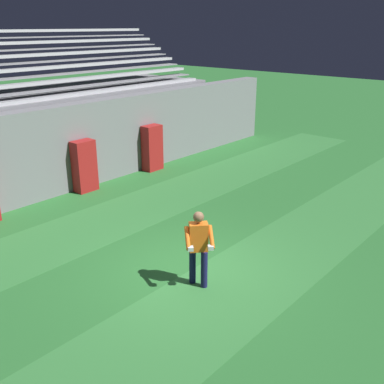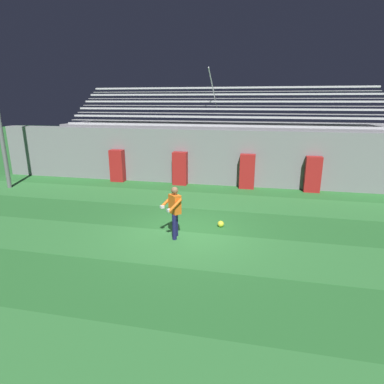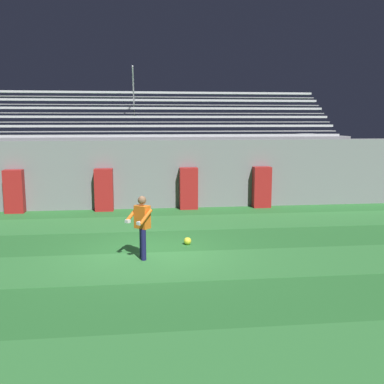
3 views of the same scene
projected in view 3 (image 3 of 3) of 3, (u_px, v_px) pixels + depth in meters
name	position (u px, v px, depth m)	size (l,w,h in m)	color
ground_plane	(151.00, 252.00, 12.41)	(80.00, 80.00, 0.00)	#2D7533
turf_stripe_near	(161.00, 370.00, 6.52)	(28.00, 2.37, 0.01)	#38843D
turf_stripe_mid	(152.00, 266.00, 11.17)	(28.00, 2.37, 0.01)	#38843D
turf_stripe_far	(148.00, 223.00, 15.83)	(28.00, 2.37, 0.01)	#38843D
back_wall	(146.00, 174.00, 18.56)	(24.00, 0.60, 2.80)	gray
padding_pillar_gate_left	(104.00, 190.00, 17.91)	(0.73, 0.44, 1.70)	#B21E1E
padding_pillar_gate_right	(189.00, 188.00, 18.30)	(0.73, 0.44, 1.70)	#B21E1E
padding_pillar_far_left	(14.00, 191.00, 17.52)	(0.73, 0.44, 1.70)	#B21E1E
padding_pillar_far_right	(262.00, 187.00, 18.65)	(0.73, 0.44, 1.70)	#B21E1E
bleacher_stand	(145.00, 165.00, 21.18)	(18.00, 4.75, 5.83)	gray
goalkeeper	(142.00, 223.00, 11.65)	(0.74, 0.74, 1.67)	#19194C
soccer_ball	(188.00, 241.00, 13.11)	(0.22, 0.22, 0.22)	yellow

